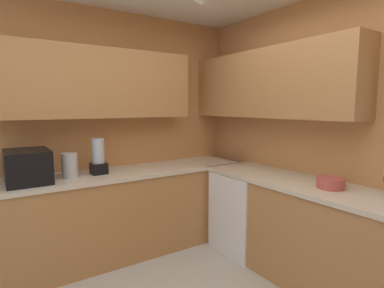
# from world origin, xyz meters

# --- Properties ---
(room_shell) EXTENTS (3.98, 3.38, 2.66)m
(room_shell) POSITION_xyz_m (-0.37, 0.47, 1.75)
(room_shell) COLOR #C6844C
(room_shell) RESTS_ON ground_plane
(counter_run_left) EXTENTS (0.65, 2.99, 0.89)m
(counter_run_left) POSITION_xyz_m (-1.62, 0.00, 0.45)
(counter_run_left) COLOR #AD7542
(counter_run_left) RESTS_ON ground_plane
(counter_run_back) EXTENTS (3.07, 0.65, 0.89)m
(counter_run_back) POSITION_xyz_m (0.21, 1.32, 0.45)
(counter_run_back) COLOR #AD7542
(counter_run_back) RESTS_ON ground_plane
(dishwasher) EXTENTS (0.60, 0.60, 0.85)m
(dishwasher) POSITION_xyz_m (-0.96, 1.29, 0.42)
(dishwasher) COLOR white
(dishwasher) RESTS_ON ground_plane
(microwave) EXTENTS (0.48, 0.36, 0.29)m
(microwave) POSITION_xyz_m (-1.62, -0.75, 1.04)
(microwave) COLOR black
(microwave) RESTS_ON counter_run_left
(kettle) EXTENTS (0.14, 0.14, 0.24)m
(kettle) POSITION_xyz_m (-1.60, -0.40, 1.01)
(kettle) COLOR #B7B7BC
(kettle) RESTS_ON counter_run_left
(bowl) EXTENTS (0.22, 0.22, 0.09)m
(bowl) POSITION_xyz_m (-0.02, 1.32, 0.94)
(bowl) COLOR #B74C42
(bowl) RESTS_ON counter_run_back
(blender_appliance) EXTENTS (0.15, 0.15, 0.36)m
(blender_appliance) POSITION_xyz_m (-1.62, -0.12, 1.06)
(blender_appliance) COLOR black
(blender_appliance) RESTS_ON counter_run_left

